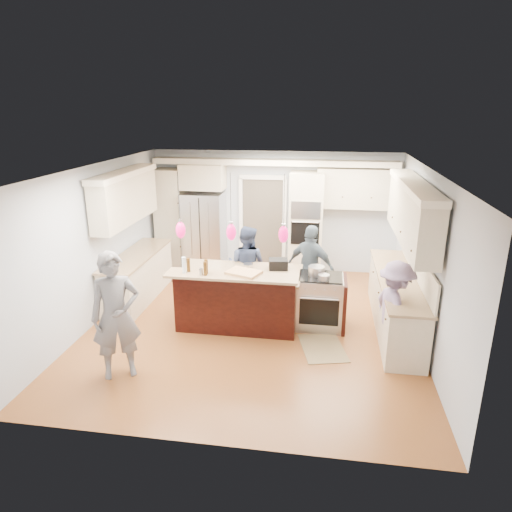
{
  "coord_description": "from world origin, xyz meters",
  "views": [
    {
      "loc": [
        1.15,
        -7.08,
        3.63
      ],
      "look_at": [
        0.0,
        0.35,
        1.15
      ],
      "focal_mm": 32.0,
      "sensor_mm": 36.0,
      "label": 1
    }
  ],
  "objects": [
    {
      "name": "beer_bottle_c",
      "position": [
        -0.65,
        -0.55,
        1.24
      ],
      "size": [
        0.07,
        0.07,
        0.23
      ],
      "primitive_type": "cylinder",
      "rotation": [
        0.0,
        0.0,
        0.28
      ],
      "color": "#43280C",
      "rests_on": "kitchen_island"
    },
    {
      "name": "oven_column",
      "position": [
        0.75,
        2.67,
        1.15
      ],
      "size": [
        0.72,
        0.69,
        2.3
      ],
      "color": "beige",
      "rests_on": "ground"
    },
    {
      "name": "person_far_right",
      "position": [
        0.94,
        0.9,
        0.8
      ],
      "size": [
        1.01,
        0.74,
        1.59
      ],
      "primitive_type": "imported",
      "rotation": [
        0.0,
        0.0,
        2.72
      ],
      "color": "#475864",
      "rests_on": "ground"
    },
    {
      "name": "water_bottle",
      "position": [
        -1.0,
        -0.58,
        1.25
      ],
      "size": [
        0.08,
        0.08,
        0.26
      ],
      "primitive_type": "cylinder",
      "rotation": [
        0.0,
        0.0,
        -0.43
      ],
      "color": "silver",
      "rests_on": "kitchen_island"
    },
    {
      "name": "person_far_left",
      "position": [
        -0.25,
        0.85,
        0.77
      ],
      "size": [
        0.86,
        0.74,
        1.55
      ],
      "primitive_type": "imported",
      "rotation": [
        0.0,
        0.0,
        2.91
      ],
      "color": "navy",
      "rests_on": "ground"
    },
    {
      "name": "person_range_side",
      "position": [
        2.25,
        -0.62,
        0.75
      ],
      "size": [
        0.84,
        1.09,
        1.49
      ],
      "primitive_type": "imported",
      "rotation": [
        0.0,
        0.0,
        1.91
      ],
      "color": "gray",
      "rests_on": "ground"
    },
    {
      "name": "room_shell",
      "position": [
        0.0,
        0.0,
        1.82
      ],
      "size": [
        5.54,
        6.04,
        2.72
      ],
      "color": "#B2BCC6",
      "rests_on": "ground"
    },
    {
      "name": "beer_bottle_a",
      "position": [
        -0.95,
        -0.51,
        1.23
      ],
      "size": [
        0.07,
        0.07,
        0.22
      ],
      "primitive_type": "cylinder",
      "rotation": [
        0.0,
        0.0,
        0.35
      ],
      "color": "#43280C",
      "rests_on": "kitchen_island"
    },
    {
      "name": "cutting_board",
      "position": [
        -0.07,
        -0.47,
        1.14
      ],
      "size": [
        0.6,
        0.51,
        0.04
      ],
      "primitive_type": "cube",
      "rotation": [
        0.0,
        0.0,
        -0.36
      ],
      "color": "tan",
      "rests_on": "kitchen_island"
    },
    {
      "name": "right_counter_run",
      "position": [
        2.44,
        0.3,
        1.06
      ],
      "size": [
        0.64,
        3.1,
        2.51
      ],
      "color": "beige",
      "rests_on": "ground"
    },
    {
      "name": "ground_plane",
      "position": [
        0.0,
        0.0,
        0.0
      ],
      "size": [
        6.0,
        6.0,
        0.0
      ],
      "primitive_type": "plane",
      "color": "#9B5A2A",
      "rests_on": "ground"
    },
    {
      "name": "back_upper_cabinets",
      "position": [
        -0.75,
        2.76,
        1.67
      ],
      "size": [
        5.3,
        0.61,
        2.54
      ],
      "color": "beige",
      "rests_on": "ground"
    },
    {
      "name": "drink_can",
      "position": [
        -0.72,
        -0.63,
        1.18
      ],
      "size": [
        0.08,
        0.08,
        0.11
      ],
      "primitive_type": "cylinder",
      "rotation": [
        0.0,
        0.0,
        -0.36
      ],
      "color": "#B7B7BC",
      "rests_on": "kitchen_island"
    },
    {
      "name": "pendant_lights",
      "position": [
        -0.25,
        -0.51,
        1.8
      ],
      "size": [
        1.75,
        0.15,
        1.03
      ],
      "color": "black",
      "rests_on": "ground"
    },
    {
      "name": "island_range",
      "position": [
        1.16,
        0.15,
        0.46
      ],
      "size": [
        0.82,
        0.71,
        0.92
      ],
      "color": "#B7B7BC",
      "rests_on": "ground"
    },
    {
      "name": "person_bar_end",
      "position": [
        -1.6,
        -1.8,
        0.91
      ],
      "size": [
        0.79,
        0.7,
        1.82
      ],
      "primitive_type": "imported",
      "rotation": [
        0.0,
        0.0,
        0.5
      ],
      "color": "slate",
      "rests_on": "ground"
    },
    {
      "name": "kitchen_island",
      "position": [
        -0.25,
        0.07,
        0.49
      ],
      "size": [
        2.1,
        1.46,
        1.12
      ],
      "color": "black",
      "rests_on": "ground"
    },
    {
      "name": "pot_large",
      "position": [
        1.06,
        0.17,
        1.0
      ],
      "size": [
        0.27,
        0.27,
        0.16
      ],
      "primitive_type": "cylinder",
      "color": "#B7B7BC",
      "rests_on": "island_range"
    },
    {
      "name": "left_cabinets",
      "position": [
        -2.44,
        0.8,
        1.06
      ],
      "size": [
        0.64,
        2.3,
        2.51
      ],
      "color": "beige",
      "rests_on": "ground"
    },
    {
      "name": "refrigerator",
      "position": [
        -1.55,
        2.64,
        0.9
      ],
      "size": [
        0.9,
        0.7,
        1.8
      ],
      "primitive_type": "cube",
      "color": "#B7B7BC",
      "rests_on": "ground"
    },
    {
      "name": "floor_rug",
      "position": [
        1.21,
        -0.63,
        0.01
      ],
      "size": [
        0.84,
        1.06,
        0.01
      ],
      "primitive_type": "cube",
      "rotation": [
        0.0,
        0.0,
        0.24
      ],
      "color": "olive",
      "rests_on": "ground"
    },
    {
      "name": "pot_small",
      "position": [
        1.18,
        -0.03,
        0.97
      ],
      "size": [
        0.19,
        0.19,
        0.09
      ],
      "primitive_type": "cylinder",
      "color": "#B7B7BC",
      "rests_on": "island_range"
    },
    {
      "name": "beer_bottle_b",
      "position": [
        -0.65,
        -0.63,
        1.23
      ],
      "size": [
        0.07,
        0.07,
        0.23
      ],
      "primitive_type": "cylinder",
      "rotation": [
        0.0,
        0.0,
        0.38
      ],
      "color": "#43280C",
      "rests_on": "kitchen_island"
    }
  ]
}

